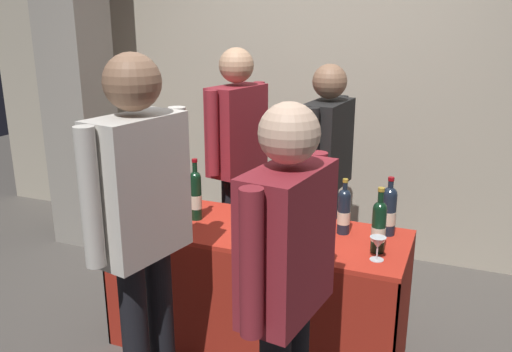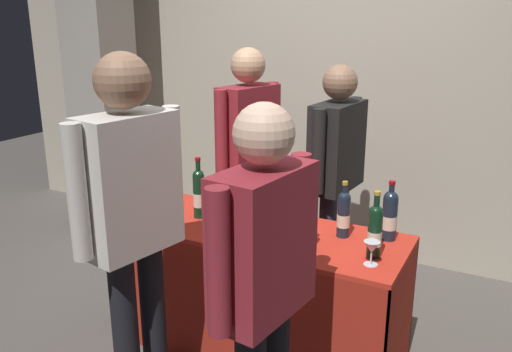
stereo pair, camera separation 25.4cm
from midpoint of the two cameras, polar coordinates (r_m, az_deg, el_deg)
The scene contains 17 objects.
ground_plane at distance 3.30m, azimuth 2.31°, elevation -17.83°, with size 12.00×12.00×0.00m, color #514C47.
back_partition at distance 4.25m, azimuth 12.22°, elevation 12.63°, with size 6.88×0.12×3.18m, color #B2A893.
concrete_pillar at distance 4.64m, azimuth -15.01°, elevation 13.52°, with size 0.43×0.43×3.31m, color gray.
tasting_table at distance 3.04m, azimuth 2.43°, elevation -9.88°, with size 1.64×0.61×0.75m.
featured_wine_bottle at distance 2.64m, azimuth 8.05°, elevation -5.08°, with size 0.07×0.07×0.35m.
display_bottle_0 at distance 2.84m, azimuth 11.91°, elevation -3.99°, with size 0.07×0.07×0.30m.
display_bottle_1 at distance 3.05m, azimuth -3.75°, elevation -1.81°, with size 0.07×0.07×0.36m.
display_bottle_2 at distance 2.64m, azimuth 15.33°, elevation -5.65°, with size 0.07×0.07×0.33m.
display_bottle_3 at distance 2.77m, azimuth 7.07°, elevation -3.94°, with size 0.08×0.08×0.34m.
display_bottle_4 at distance 3.07m, azimuth -10.84°, elevation -1.96°, with size 0.07×0.07×0.35m.
display_bottle_5 at distance 2.86m, azimuth 16.62°, elevation -4.03°, with size 0.08×0.08×0.32m.
display_bottle_6 at distance 3.01m, azimuth 4.29°, elevation -2.54°, with size 0.07×0.07×0.29m.
wine_glass_near_vendor at distance 2.58m, azimuth 15.09°, elevation -7.51°, with size 0.08×0.08×0.12m.
vendor_presenter at distance 3.49m, azimuth 10.67°, elevation 1.23°, with size 0.25×0.62×1.59m.
vendor_assistant at distance 3.63m, azimuth 1.18°, elevation 3.08°, with size 0.30×0.59×1.68m.
taster_foreground_right at distance 2.01m, azimuth 4.47°, elevation -10.46°, with size 0.26×0.59×1.59m.
taster_foreground_left at distance 2.38m, azimuth -10.22°, elevation -3.68°, with size 0.29×0.59×1.74m.
Camera 2 is at (1.26, -2.41, 1.87)m, focal length 37.36 mm.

